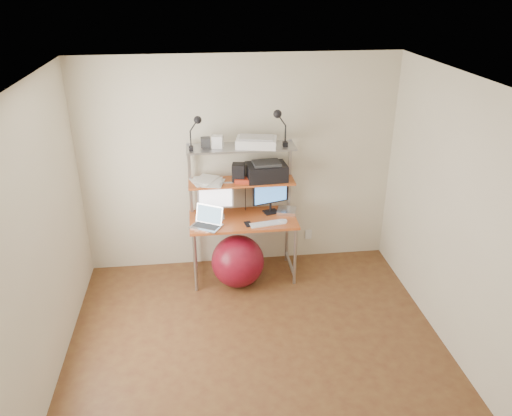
{
  "coord_description": "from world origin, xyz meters",
  "views": [
    {
      "loc": [
        -0.47,
        -3.58,
        3.24
      ],
      "look_at": [
        0.11,
        1.15,
        1.0
      ],
      "focal_mm": 35.0,
      "sensor_mm": 36.0,
      "label": 1
    }
  ],
  "objects_px": {
    "exercise_ball": "(238,261)",
    "monitor_silver": "(216,198)",
    "printer": "(266,171)",
    "laptop": "(208,222)",
    "monitor_black": "(271,194)"
  },
  "relations": [
    {
      "from": "laptop",
      "to": "monitor_silver",
      "type": "bearing_deg",
      "value": 93.46
    },
    {
      "from": "laptop",
      "to": "exercise_ball",
      "type": "xyz_separation_m",
      "value": [
        0.32,
        -0.06,
        -0.49
      ]
    },
    {
      "from": "printer",
      "to": "exercise_ball",
      "type": "distance_m",
      "value": 1.07
    },
    {
      "from": "monitor_silver",
      "to": "exercise_ball",
      "type": "bearing_deg",
      "value": -48.86
    },
    {
      "from": "exercise_ball",
      "to": "printer",
      "type": "bearing_deg",
      "value": 40.64
    },
    {
      "from": "monitor_silver",
      "to": "printer",
      "type": "distance_m",
      "value": 0.64
    },
    {
      "from": "printer",
      "to": "exercise_ball",
      "type": "relative_size",
      "value": 0.77
    },
    {
      "from": "laptop",
      "to": "monitor_black",
      "type": "bearing_deg",
      "value": 49.26
    },
    {
      "from": "monitor_silver",
      "to": "printer",
      "type": "height_order",
      "value": "printer"
    },
    {
      "from": "monitor_silver",
      "to": "monitor_black",
      "type": "relative_size",
      "value": 1.0
    },
    {
      "from": "exercise_ball",
      "to": "monitor_silver",
      "type": "bearing_deg",
      "value": 128.13
    },
    {
      "from": "laptop",
      "to": "printer",
      "type": "distance_m",
      "value": 0.86
    },
    {
      "from": "laptop",
      "to": "exercise_ball",
      "type": "height_order",
      "value": "laptop"
    },
    {
      "from": "monitor_silver",
      "to": "printer",
      "type": "xyz_separation_m",
      "value": [
        0.58,
        0.04,
        0.27
      ]
    },
    {
      "from": "monitor_silver",
      "to": "laptop",
      "type": "height_order",
      "value": "monitor_silver"
    }
  ]
}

